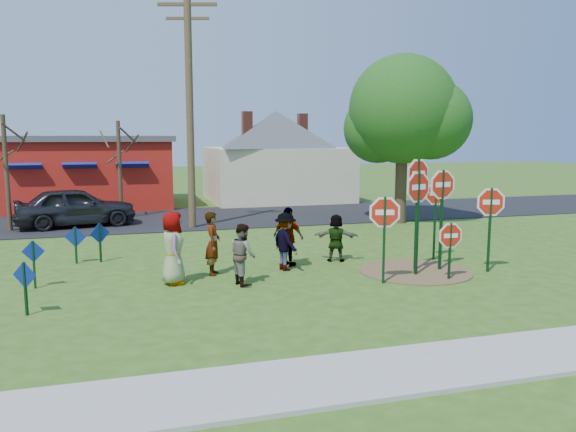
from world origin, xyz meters
name	(u,v)px	position (x,y,z in m)	size (l,w,h in m)	color
ground	(255,274)	(0.00, 0.00, 0.00)	(120.00, 120.00, 0.00)	#2E5317
sidewalk	(356,376)	(0.00, -7.20, 0.04)	(22.00, 1.80, 0.08)	#9E9E99
road	(201,218)	(0.00, 11.50, 0.02)	(120.00, 7.50, 0.04)	black
dirt_patch	(415,271)	(4.50, -1.00, 0.01)	(3.20, 3.20, 0.03)	brown
red_building	(85,171)	(-5.50, 17.99, 1.97)	(9.40, 7.69, 3.90)	maroon
cream_house	(276,152)	(5.50, 18.00, 2.92)	(9.40, 9.40, 6.50)	beige
stop_sign_a	(385,220)	(3.05, -1.92, 1.69)	(1.07, 0.36, 2.46)	#0E3517
stop_sign_b	(418,185)	(4.56, -0.89, 2.48)	(1.09, 0.34, 3.38)	#0E3517
stop_sign_c	(442,196)	(5.27, -1.04, 2.16)	(1.14, 0.15, 3.07)	#0E3517
stop_sign_d	(436,201)	(5.87, 0.30, 1.87)	(0.98, 0.07, 2.59)	#0E3517
stop_sign_e	(450,239)	(4.92, -2.09, 1.11)	(0.94, 0.06, 1.69)	#0E3517
stop_sign_f	(491,209)	(6.50, -1.59, 1.83)	(1.07, 0.29, 2.57)	#0E3517
stop_sign_g	(418,199)	(4.30, -1.38, 2.16)	(1.15, 0.38, 3.08)	#0E3517
blue_diamond_a	(25,282)	(-5.59, -2.21, 0.74)	(0.52, 0.32, 1.20)	#0E3517
blue_diamond_b	(34,259)	(-5.74, 0.12, 0.78)	(0.57, 0.10, 1.25)	#0E3517
blue_diamond_c	(76,241)	(-4.94, 2.86, 0.70)	(0.64, 0.17, 1.15)	#0E3517
blue_diamond_d	(100,238)	(-4.23, 2.86, 0.76)	(0.58, 0.34, 1.23)	#0E3517
person_a	(173,248)	(-2.29, -0.43, 0.96)	(0.94, 0.61, 1.92)	navy
person_b	(213,243)	(-1.13, 0.29, 0.89)	(0.65, 0.43, 1.78)	#1B655A
person_c	(243,254)	(-0.54, -0.98, 0.81)	(0.79, 0.61, 1.62)	brown
person_d	(285,242)	(0.97, 0.24, 0.84)	(1.09, 0.63, 1.68)	#2C2C31
person_e	(288,237)	(1.19, 0.70, 0.89)	(1.04, 0.43, 1.78)	#412851
person_f	(336,238)	(2.80, 0.92, 0.74)	(1.38, 0.44, 1.49)	#23552C
suv	(76,207)	(-5.48, 10.31, 0.88)	(1.98, 4.93, 1.68)	#29292D
utility_pole	(190,105)	(-0.72, 8.66, 5.15)	(2.34, 0.79, 9.79)	#4C3823
leafy_tree	(405,115)	(8.56, 7.49, 4.79)	(5.24, 4.78, 7.44)	#382819
bare_tree_west	(5,156)	(-8.01, 9.92, 3.07)	(1.80, 1.80, 4.74)	#382819
bare_tree_east	(119,156)	(-3.62, 12.21, 2.97)	(1.80, 1.80, 4.59)	#382819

